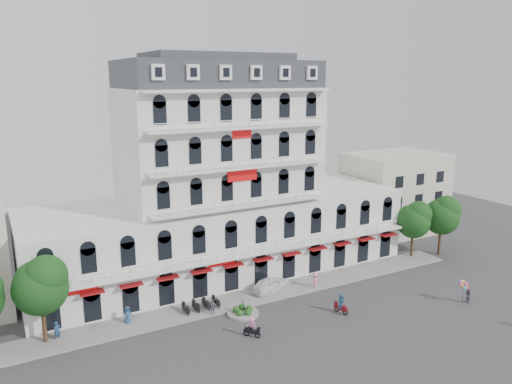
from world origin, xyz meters
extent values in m
plane|color=#38383A|center=(0.00, 0.00, 0.00)|extent=(120.00, 120.00, 0.00)
cube|color=gray|center=(0.00, 9.00, 0.08)|extent=(53.00, 4.00, 0.16)
cube|color=silver|center=(0.00, 18.00, 4.50)|extent=(45.00, 14.00, 9.00)
cube|color=silver|center=(0.00, 18.00, 15.50)|extent=(22.00, 12.00, 13.00)
cube|color=#2D3035|center=(0.00, 18.00, 23.50)|extent=(21.56, 11.76, 3.00)
cube|color=#2D3035|center=(0.00, 18.00, 25.40)|extent=(15.84, 8.64, 0.80)
cube|color=maroon|center=(0.00, 10.50, 3.50)|extent=(40.50, 1.00, 0.15)
cube|color=#B90B0D|center=(0.00, 11.88, 13.00)|extent=(3.50, 0.10, 1.40)
cube|color=beige|center=(30.00, 20.00, 6.00)|extent=(14.00, 10.00, 12.00)
cylinder|color=gray|center=(-3.00, 6.00, 0.12)|extent=(3.20, 3.20, 0.24)
cylinder|color=black|center=(-3.00, 6.00, 0.90)|extent=(0.08, 0.08, 1.40)
sphere|color=#27501A|center=(-2.30, 6.00, 0.45)|extent=(0.70, 0.70, 0.70)
sphere|color=#27501A|center=(-2.78, 6.66, 0.45)|extent=(0.70, 0.70, 0.70)
sphere|color=#27501A|center=(-3.56, 6.42, 0.45)|extent=(0.70, 0.70, 0.70)
sphere|color=#27501A|center=(-3.57, 5.60, 0.45)|extent=(0.70, 0.70, 0.70)
sphere|color=#27501A|center=(-2.80, 5.33, 0.45)|extent=(0.70, 0.70, 0.70)
cylinder|color=#382314|center=(-21.00, 9.50, 1.87)|extent=(0.36, 0.36, 3.74)
sphere|color=#133E16|center=(-21.00, 9.50, 5.27)|extent=(4.76, 4.76, 4.76)
sphere|color=#133E16|center=(-20.50, 9.20, 6.38)|extent=(3.74, 3.74, 3.74)
sphere|color=#133E16|center=(-21.40, 9.80, 5.95)|extent=(3.40, 3.40, 3.40)
cylinder|color=#382314|center=(24.00, 10.00, 1.72)|extent=(0.36, 0.36, 3.43)
sphere|color=#133E16|center=(24.00, 10.00, 4.84)|extent=(4.37, 4.37, 4.37)
sphere|color=#133E16|center=(24.50, 9.70, 5.85)|extent=(3.43, 3.43, 3.43)
sphere|color=#133E16|center=(23.60, 10.30, 5.46)|extent=(3.12, 3.12, 3.12)
cylinder|color=#382314|center=(28.00, 9.00, 1.83)|extent=(0.36, 0.36, 3.65)
sphere|color=#133E16|center=(28.00, 9.00, 5.15)|extent=(4.65, 4.65, 4.65)
sphere|color=#133E16|center=(28.50, 8.70, 6.23)|extent=(3.65, 3.65, 3.65)
sphere|color=#133E16|center=(27.60, 9.30, 5.81)|extent=(3.32, 3.32, 3.32)
imported|color=white|center=(2.17, 9.50, 0.82)|extent=(5.14, 3.26, 1.63)
cube|color=maroon|center=(5.78, 1.53, 0.55)|extent=(0.72, 1.54, 0.35)
torus|color=black|center=(5.64, 2.06, 0.28)|extent=(0.27, 0.61, 0.60)
torus|color=black|center=(5.92, 1.00, 0.28)|extent=(0.27, 0.61, 0.60)
imported|color=navy|center=(5.78, 1.53, 1.27)|extent=(0.71, 0.91, 1.64)
cube|color=black|center=(-4.31, 1.66, 0.55)|extent=(1.26, 1.35, 0.35)
torus|color=black|center=(-3.95, 1.25, 0.28)|extent=(0.49, 0.53, 0.60)
torus|color=black|center=(-4.68, 2.08, 0.28)|extent=(0.49, 0.53, 0.60)
imported|color=pink|center=(-4.31, 1.66, 1.20)|extent=(1.06, 1.09, 1.50)
imported|color=navy|center=(-13.64, 9.50, 0.92)|extent=(0.98, 0.72, 1.83)
imported|color=slate|center=(-5.77, 7.18, 0.86)|extent=(1.09, 0.87, 1.73)
imported|color=pink|center=(6.94, 7.70, 0.94)|extent=(1.33, 0.93, 1.88)
imported|color=navy|center=(-20.00, 9.50, 0.91)|extent=(0.78, 0.66, 1.83)
imported|color=slate|center=(18.89, -2.98, 0.84)|extent=(0.83, 0.96, 1.68)
cylinder|color=black|center=(18.49, -2.68, 1.00)|extent=(0.04, 0.04, 2.00)
sphere|color=#E54C99|center=(18.84, -2.68, 2.00)|extent=(0.44, 0.44, 0.44)
sphere|color=yellow|center=(18.67, -2.37, 2.21)|extent=(0.44, 0.44, 0.44)
sphere|color=#994CD8|center=(18.32, -2.38, 2.23)|extent=(0.44, 0.44, 0.44)
sphere|color=orange|center=(18.14, -2.68, 2.04)|extent=(0.44, 0.44, 0.44)
sphere|color=#4CB2E5|center=(18.32, -2.98, 1.81)|extent=(0.44, 0.44, 0.44)
sphere|color=#D8334C|center=(18.67, -2.98, 1.76)|extent=(0.44, 0.44, 0.44)
camera|label=1|loc=(-23.76, -34.95, 23.21)|focal=35.00mm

